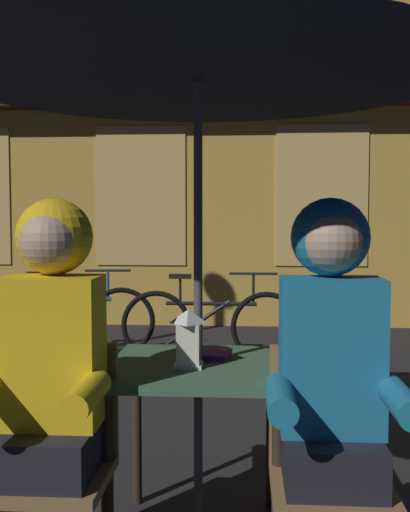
# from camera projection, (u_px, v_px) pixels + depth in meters

# --- Properties ---
(cafe_table) EXTENTS (0.72, 0.72, 0.74)m
(cafe_table) POSITION_uv_depth(u_px,v_px,m) (198.00, 388.00, 2.54)
(cafe_table) COLOR #42664C
(cafe_table) RESTS_ON ground_plane
(patio_umbrella) EXTENTS (2.10, 2.10, 2.31)m
(patio_umbrella) POSITION_uv_depth(u_px,v_px,m) (198.00, 33.00, 2.45)
(patio_umbrella) COLOR #4C4C51
(patio_umbrella) RESTS_ON ground_plane
(lantern) EXTENTS (0.11, 0.11, 0.23)m
(lantern) POSITION_uv_depth(u_px,v_px,m) (188.00, 337.00, 2.45)
(lantern) COLOR white
(lantern) RESTS_ON cafe_table
(chair_left) EXTENTS (0.40, 0.40, 0.87)m
(chair_left) POSITION_uv_depth(u_px,v_px,m) (56.00, 454.00, 2.21)
(chair_left) COLOR olive
(chair_left) RESTS_ON ground_plane
(chair_right) EXTENTS (0.40, 0.40, 0.87)m
(chair_right) POSITION_uv_depth(u_px,v_px,m) (328.00, 461.00, 2.15)
(chair_right) COLOR olive
(chair_right) RESTS_ON ground_plane
(person_left_hooded) EXTENTS (0.45, 0.56, 1.40)m
(person_left_hooded) POSITION_uv_depth(u_px,v_px,m) (49.00, 359.00, 2.13)
(person_left_hooded) COLOR black
(person_left_hooded) RESTS_ON ground_plane
(person_right_hooded) EXTENTS (0.45, 0.56, 1.40)m
(person_right_hooded) POSITION_uv_depth(u_px,v_px,m) (332.00, 363.00, 2.07)
(person_right_hooded) COLOR black
(person_right_hooded) RESTS_ON ground_plane
(shopfront_building) EXTENTS (10.00, 0.93, 6.20)m
(shopfront_building) POSITION_uv_depth(u_px,v_px,m) (231.00, 77.00, 7.76)
(shopfront_building) COLOR gold
(shopfront_building) RESTS_ON ground_plane
(bicycle_second) EXTENTS (1.67, 0.25, 0.84)m
(bicycle_second) POSITION_uv_depth(u_px,v_px,m) (68.00, 320.00, 6.00)
(bicycle_second) COLOR black
(bicycle_second) RESTS_ON ground_plane
(bicycle_third) EXTENTS (1.68, 0.08, 0.84)m
(bicycle_third) POSITION_uv_depth(u_px,v_px,m) (211.00, 325.00, 5.72)
(bicycle_third) COLOR black
(bicycle_third) RESTS_ON ground_plane
(book) EXTENTS (0.22, 0.17, 0.02)m
(book) POSITION_uv_depth(u_px,v_px,m) (205.00, 354.00, 2.63)
(book) COLOR #661E7A
(book) RESTS_ON cafe_table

